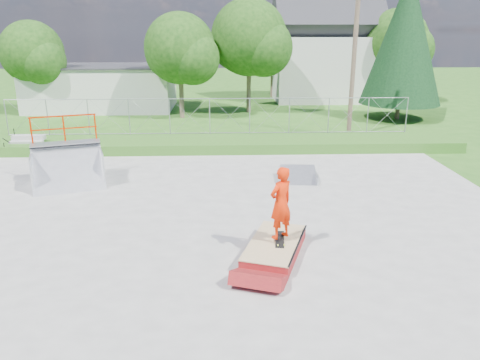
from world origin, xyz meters
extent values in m
plane|color=#2B5E1A|center=(0.00, 0.00, 0.00)|extent=(120.00, 120.00, 0.00)
cube|color=gray|center=(0.00, 0.00, 0.02)|extent=(20.00, 16.00, 0.04)
cube|color=#2B5E1A|center=(0.00, 9.50, 0.25)|extent=(24.00, 3.00, 0.50)
cube|color=maroon|center=(1.91, -1.94, 0.17)|extent=(1.94, 2.74, 0.35)
cube|color=tan|center=(1.91, -1.94, 0.36)|extent=(1.96, 2.76, 0.02)
cube|color=black|center=(2.04, -1.94, 0.42)|extent=(0.32, 0.82, 0.13)
imported|color=red|center=(2.04, -1.94, 1.35)|extent=(0.81, 0.76, 1.86)
cube|color=silver|center=(-8.00, 22.00, 1.50)|extent=(10.00, 6.00, 3.00)
cube|color=silver|center=(9.00, 26.00, 2.50)|extent=(8.00, 6.00, 5.00)
cube|color=#2D2D32|center=(9.00, 26.00, 5.90)|extent=(8.40, 6.08, 6.08)
cylinder|color=brown|center=(7.50, 12.00, 4.00)|extent=(0.24, 0.24, 8.00)
cylinder|color=brown|center=(-2.00, 18.00, 1.22)|extent=(0.30, 0.30, 2.45)
sphere|color=#153C10|center=(-2.00, 18.00, 4.41)|extent=(4.48, 4.48, 4.48)
sphere|color=#153C10|center=(-1.16, 17.44, 3.85)|extent=(3.36, 3.36, 3.36)
cylinder|color=brown|center=(2.50, 20.00, 1.40)|extent=(0.30, 0.30, 2.80)
sphere|color=#153C10|center=(2.50, 20.00, 5.04)|extent=(5.12, 5.12, 5.12)
sphere|color=#153C10|center=(3.46, 19.36, 4.40)|extent=(3.84, 3.84, 3.84)
cylinder|color=brown|center=(-12.00, 20.00, 1.14)|extent=(0.30, 0.30, 2.27)
sphere|color=#153C10|center=(-12.00, 20.00, 4.10)|extent=(4.16, 4.16, 4.16)
sphere|color=#153C10|center=(-11.22, 19.48, 3.58)|extent=(3.12, 3.12, 3.12)
cylinder|color=brown|center=(14.00, 24.00, 1.31)|extent=(0.30, 0.30, 2.62)
sphere|color=#153C10|center=(14.00, 24.00, 4.72)|extent=(4.80, 4.80, 4.80)
sphere|color=#153C10|center=(14.90, 23.40, 4.12)|extent=(3.60, 3.60, 3.60)
cylinder|color=brown|center=(5.00, 28.00, 1.05)|extent=(0.30, 0.30, 2.10)
sphere|color=#153C10|center=(5.00, 28.00, 3.78)|extent=(3.84, 3.84, 3.84)
sphere|color=#153C10|center=(5.72, 27.52, 3.30)|extent=(2.88, 2.88, 2.88)
cylinder|color=brown|center=(12.00, 17.00, 0.60)|extent=(0.28, 0.28, 1.20)
cone|color=black|center=(12.00, 17.00, 5.05)|extent=(5.04, 5.04, 8.10)
camera|label=1|loc=(0.59, -12.76, 5.51)|focal=35.00mm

